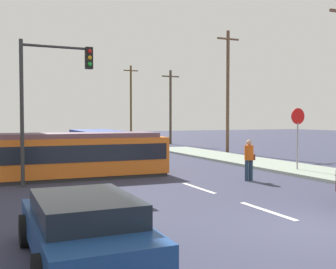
% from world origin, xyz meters
% --- Properties ---
extents(ground_plane, '(120.00, 120.00, 0.00)m').
position_xyz_m(ground_plane, '(0.00, 10.00, 0.00)').
color(ground_plane, '#33354B').
extents(lane_stripe_1, '(0.16, 2.40, 0.01)m').
position_xyz_m(lane_stripe_1, '(0.00, 2.00, 0.01)').
color(lane_stripe_1, silver).
rests_on(lane_stripe_1, ground).
extents(lane_stripe_2, '(0.16, 2.40, 0.01)m').
position_xyz_m(lane_stripe_2, '(0.00, 6.00, 0.01)').
color(lane_stripe_2, silver).
rests_on(lane_stripe_2, ground).
extents(lane_stripe_3, '(0.16, 2.40, 0.01)m').
position_xyz_m(lane_stripe_3, '(0.00, 16.50, 0.01)').
color(lane_stripe_3, silver).
rests_on(lane_stripe_3, ground).
extents(lane_stripe_4, '(0.16, 2.40, 0.01)m').
position_xyz_m(lane_stripe_4, '(0.00, 22.50, 0.01)').
color(lane_stripe_4, silver).
rests_on(lane_stripe_4, ground).
extents(streetcar_tram, '(7.27, 2.66, 1.92)m').
position_xyz_m(streetcar_tram, '(-3.33, 10.50, 0.99)').
color(streetcar_tram, orange).
rests_on(streetcar_tram, ground).
extents(city_bus, '(2.58, 5.74, 1.78)m').
position_xyz_m(city_bus, '(-0.64, 18.59, 1.03)').
color(city_bus, '#2B4195').
rests_on(city_bus, ground).
extents(pedestrian_crossing, '(0.51, 0.36, 1.67)m').
position_xyz_m(pedestrian_crossing, '(2.71, 6.74, 0.94)').
color(pedestrian_crossing, '#23384D').
rests_on(pedestrian_crossing, ground).
extents(parked_sedan_near, '(1.97, 4.27, 1.19)m').
position_xyz_m(parked_sedan_near, '(-5.44, 0.07, 0.62)').
color(parked_sedan_near, navy).
rests_on(parked_sedan_near, ground).
extents(stop_sign, '(0.76, 0.07, 2.88)m').
position_xyz_m(stop_sign, '(6.34, 8.03, 2.19)').
color(stop_sign, gray).
rests_on(stop_sign, sidewalk_curb_right).
extents(traffic_light_mast, '(2.70, 0.33, 5.43)m').
position_xyz_m(traffic_light_mast, '(-4.81, 8.81, 3.77)').
color(traffic_light_mast, '#333333').
rests_on(traffic_light_mast, ground).
extents(utility_pole_mid, '(1.80, 0.24, 8.98)m').
position_xyz_m(utility_pole_mid, '(9.26, 18.86, 4.68)').
color(utility_pole_mid, brown).
rests_on(utility_pole_mid, ground).
extents(utility_pole_far, '(1.80, 0.24, 7.24)m').
position_xyz_m(utility_pole_far, '(9.39, 29.53, 3.80)').
color(utility_pole_far, brown).
rests_on(utility_pole_far, ground).
extents(utility_pole_distant, '(1.80, 0.24, 8.93)m').
position_xyz_m(utility_pole_distant, '(8.90, 40.25, 4.65)').
color(utility_pole_distant, brown).
rests_on(utility_pole_distant, ground).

